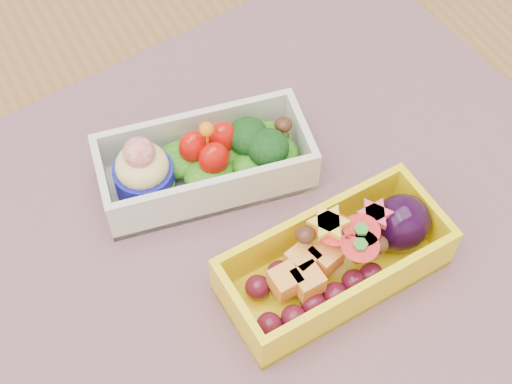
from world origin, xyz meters
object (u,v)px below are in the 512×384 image
placemat (250,229)px  bento_white (204,163)px  table (271,255)px  bento_yellow (339,259)px

placemat → bento_white: bearing=100.1°
table → bento_white: (-0.04, 0.04, 0.12)m
bento_white → bento_yellow: (0.05, -0.12, 0.00)m
placemat → bento_yellow: 0.08m
bento_yellow → placemat: bearing=117.3°
table → bento_yellow: 0.15m
placemat → bento_white: bento_white is taller
placemat → bento_yellow: size_ratio=3.30×
placemat → bento_yellow: (0.04, -0.06, 0.02)m
bento_white → bento_yellow: bearing=-57.6°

